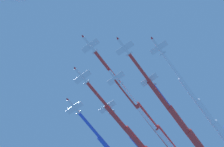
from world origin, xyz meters
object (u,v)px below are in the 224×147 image
object	(u,v)px
jet_port_mid	(167,142)
jet_port_inner	(181,122)
jet_starboard_inner	(137,140)
jet_lead	(148,118)
jet_starboard_mid	(207,114)

from	to	relation	value
jet_port_mid	jet_port_inner	bearing A→B (deg)	-95.23
jet_starboard_inner	jet_port_mid	world-z (taller)	jet_starboard_inner
jet_starboard_inner	jet_port_mid	xyz separation A→B (m)	(12.76, -7.44, -0.29)
jet_lead	jet_port_mid	size ratio (longest dim) A/B	1.07
jet_starboard_mid	jet_port_inner	bearing A→B (deg)	133.40
jet_lead	jet_starboard_inner	bearing A→B (deg)	82.13
jet_starboard_inner	jet_starboard_mid	size ratio (longest dim) A/B	1.02
jet_port_inner	jet_starboard_mid	distance (m)	13.33
jet_lead	jet_port_mid	xyz separation A→B (m)	(14.50, 5.18, -0.56)
jet_starboard_inner	jet_port_mid	distance (m)	14.77
jet_port_mid	jet_starboard_mid	bearing A→B (deg)	-70.00
jet_lead	jet_port_inner	bearing A→B (deg)	-27.49
jet_lead	jet_port_inner	xyz separation A→B (m)	(13.39, -6.97, -1.48)
jet_starboard_inner	jet_starboard_mid	world-z (taller)	jet_starboard_mid
jet_port_inner	jet_port_mid	xyz separation A→B (m)	(1.11, 12.14, 0.91)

